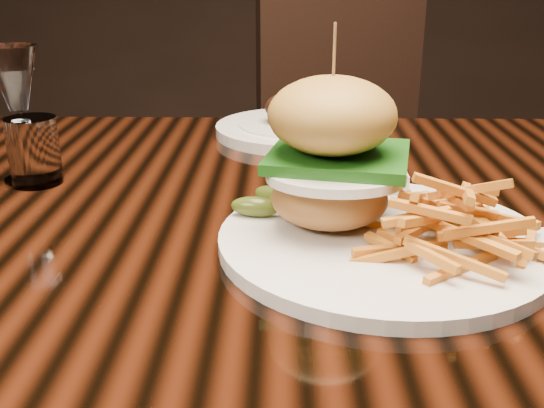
{
  "coord_description": "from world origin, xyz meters",
  "views": [
    {
      "loc": [
        -0.02,
        -0.75,
        1.03
      ],
      "look_at": [
        -0.03,
        -0.17,
        0.81
      ],
      "focal_mm": 42.0,
      "sensor_mm": 36.0,
      "label": 1
    }
  ],
  "objects_px": {
    "dining_table": "(297,255)",
    "wine_glass": "(15,83)",
    "burger_plate": "(376,194)",
    "far_dish": "(295,125)",
    "chair_far": "(353,158)"
  },
  "relations": [
    {
      "from": "wine_glass",
      "to": "far_dish",
      "type": "bearing_deg",
      "value": 34.2
    },
    {
      "from": "dining_table",
      "to": "chair_far",
      "type": "distance_m",
      "value": 0.91
    },
    {
      "from": "dining_table",
      "to": "burger_plate",
      "type": "distance_m",
      "value": 0.21
    },
    {
      "from": "wine_glass",
      "to": "chair_far",
      "type": "xyz_separation_m",
      "value": [
        0.53,
        0.82,
        -0.34
      ]
    },
    {
      "from": "wine_glass",
      "to": "chair_far",
      "type": "relative_size",
      "value": 0.19
    },
    {
      "from": "wine_glass",
      "to": "far_dish",
      "type": "relative_size",
      "value": 0.66
    },
    {
      "from": "burger_plate",
      "to": "far_dish",
      "type": "relative_size",
      "value": 1.26
    },
    {
      "from": "chair_far",
      "to": "dining_table",
      "type": "bearing_deg",
      "value": -116.8
    },
    {
      "from": "burger_plate",
      "to": "chair_far",
      "type": "relative_size",
      "value": 0.36
    },
    {
      "from": "burger_plate",
      "to": "wine_glass",
      "type": "height_order",
      "value": "burger_plate"
    },
    {
      "from": "wine_glass",
      "to": "dining_table",
      "type": "bearing_deg",
      "value": -10.87
    },
    {
      "from": "dining_table",
      "to": "wine_glass",
      "type": "bearing_deg",
      "value": 169.13
    },
    {
      "from": "burger_plate",
      "to": "wine_glass",
      "type": "relative_size",
      "value": 1.91
    },
    {
      "from": "burger_plate",
      "to": "wine_glass",
      "type": "bearing_deg",
      "value": 178.84
    },
    {
      "from": "wine_glass",
      "to": "chair_far",
      "type": "distance_m",
      "value": 1.03
    }
  ]
}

